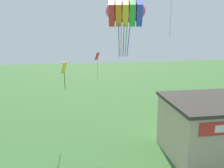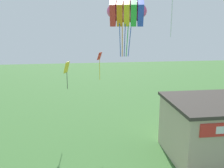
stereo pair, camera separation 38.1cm
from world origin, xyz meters
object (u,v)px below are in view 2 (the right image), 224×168
at_px(seaside_building, 224,129).
at_px(kite_red_diamond, 100,61).
at_px(kite_rainbow_parafoil, 127,11).
at_px(kite_yellow_diamond, 67,70).

distance_m(seaside_building, kite_red_diamond, 11.99).
distance_m(kite_rainbow_parafoil, kite_red_diamond, 6.96).
bearing_deg(kite_yellow_diamond, kite_rainbow_parafoil, -53.83).
distance_m(seaside_building, kite_rainbow_parafoil, 11.58).
relative_size(kite_rainbow_parafoil, kite_red_diamond, 1.60).
bearing_deg(kite_yellow_diamond, kite_red_diamond, -18.17).
bearing_deg(kite_rainbow_parafoil, kite_yellow_diamond, 126.17).
distance_m(seaside_building, kite_yellow_diamond, 14.73).
height_order(kite_rainbow_parafoil, kite_yellow_diamond, kite_rainbow_parafoil).
height_order(seaside_building, kite_rainbow_parafoil, kite_rainbow_parafoil).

